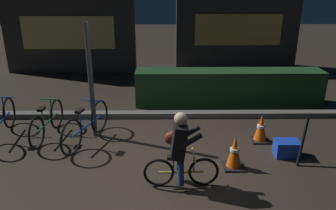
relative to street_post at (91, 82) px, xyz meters
name	(u,v)px	position (x,y,z in m)	size (l,w,h in m)	color
ground_plane	(157,164)	(1.32, -1.20, -1.17)	(40.00, 40.00, 0.00)	#2D261E
sidewalk_curb	(159,114)	(1.32, 1.00, -1.11)	(12.00, 0.24, 0.12)	#56544F
hedge_row	(228,87)	(3.12, 1.90, -0.71)	(4.80, 0.70, 0.90)	#19381C
storefront_left	(68,14)	(-1.79, 5.30, 0.83)	(4.45, 0.54, 4.01)	#383330
storefront_right	(238,12)	(4.11, 6.00, 0.81)	(4.43, 0.54, 3.98)	#383330
street_post	(91,82)	(0.00, 0.00, 0.00)	(0.10, 0.10, 2.33)	#2D2D33
parked_bike_leftmost	(0,121)	(-1.89, -0.08, -0.81)	(0.46, 1.72, 0.79)	black
parked_bike_left_mid	(47,122)	(-0.94, -0.08, -0.82)	(0.46, 1.63, 0.75)	black
parked_bike_center_left	(86,126)	(-0.09, -0.32, -0.80)	(0.61, 1.68, 0.81)	black
traffic_cone_near	(234,152)	(2.66, -1.30, -0.88)	(0.36, 0.36, 0.60)	black
traffic_cone_far	(261,128)	(3.39, -0.28, -0.90)	(0.36, 0.36, 0.56)	black
blue_crate	(287,148)	(3.72, -0.90, -1.02)	(0.44, 0.32, 0.30)	#193DB7
cyclist	(180,149)	(1.69, -1.81, -0.54)	(1.19, 0.51, 1.25)	black
closed_umbrella	(303,142)	(3.87, -1.15, -0.76)	(0.05, 0.05, 0.85)	black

